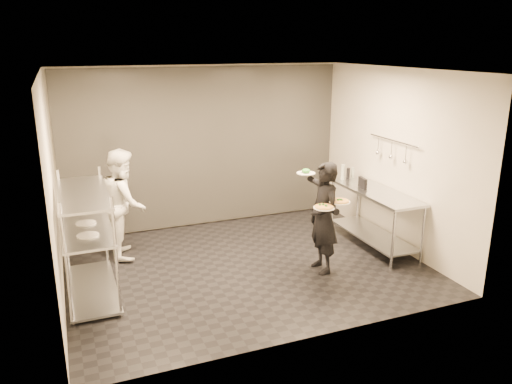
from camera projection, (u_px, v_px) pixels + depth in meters
name	position (u px, v px, depth m)	size (l,w,h in m)	color
room_shell	(220.00, 157.00, 7.96)	(5.00, 4.00, 2.80)	black
pass_rack	(87.00, 237.00, 6.34)	(0.60, 1.60, 1.50)	silver
prep_counter	(374.00, 208.00, 7.90)	(0.60, 1.80, 0.92)	silver
utensil_rail	(392.00, 150.00, 7.73)	(0.07, 1.20, 0.31)	silver
waiter	(324.00, 218.00, 6.97)	(0.58, 0.38, 1.59)	black
chef	(124.00, 203.00, 7.51)	(0.80, 0.63, 1.66)	white
pizza_plate_near	(324.00, 207.00, 6.63)	(0.29, 0.29, 0.05)	silver
pizza_plate_far	(340.00, 201.00, 6.76)	(0.29, 0.29, 0.05)	silver
salad_plate	(306.00, 172.00, 7.05)	(0.26, 0.26, 0.07)	silver
pos_monitor	(363.00, 183.00, 7.93)	(0.05, 0.24, 0.17)	black
bottle_green	(343.00, 172.00, 8.45)	(0.07, 0.07, 0.25)	gray
bottle_clear	(353.00, 173.00, 8.53)	(0.05, 0.05, 0.18)	gray
bottle_dark	(348.00, 174.00, 8.43)	(0.06, 0.06, 0.20)	black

